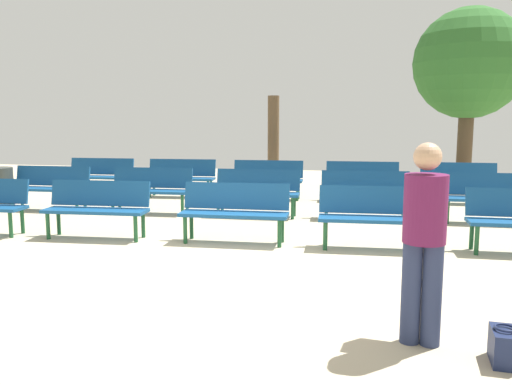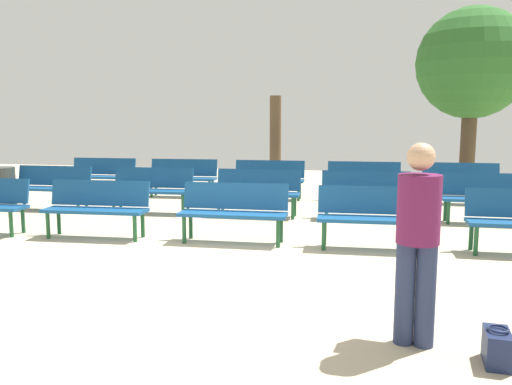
% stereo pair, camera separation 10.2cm
% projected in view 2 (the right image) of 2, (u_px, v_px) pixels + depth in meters
% --- Properties ---
extents(ground_plane, '(25.32, 25.32, 0.00)m').
position_uv_depth(ground_plane, '(203.00, 272.00, 6.31)').
color(ground_plane, '#BCAD8E').
extents(bench_r0_c1, '(1.62, 0.57, 0.87)m').
position_uv_depth(bench_r0_c1, '(97.00, 205.00, 8.12)').
color(bench_r0_c1, navy).
rests_on(bench_r0_c1, ground_plane).
extents(bench_r0_c2, '(1.61, 0.53, 0.87)m').
position_uv_depth(bench_r0_c2, '(234.00, 209.00, 7.80)').
color(bench_r0_c2, navy).
rests_on(bench_r0_c2, ground_plane).
extents(bench_r0_c3, '(1.62, 0.56, 0.87)m').
position_uv_depth(bench_r0_c3, '(375.00, 213.00, 7.40)').
color(bench_r0_c3, navy).
rests_on(bench_r0_c3, ground_plane).
extents(bench_r1_c0, '(1.61, 0.52, 0.87)m').
position_uv_depth(bench_r1_c0, '(52.00, 185.00, 10.60)').
color(bench_r1_c0, navy).
rests_on(bench_r1_c0, ground_plane).
extents(bench_r1_c1, '(1.62, 0.55, 0.87)m').
position_uv_depth(bench_r1_c1, '(152.00, 187.00, 10.26)').
color(bench_r1_c1, navy).
rests_on(bench_r1_c1, ground_plane).
extents(bench_r1_c2, '(1.61, 0.52, 0.87)m').
position_uv_depth(bench_r1_c2, '(258.00, 189.00, 9.89)').
color(bench_r1_c2, navy).
rests_on(bench_r1_c2, ground_plane).
extents(bench_r1_c3, '(1.63, 0.57, 0.87)m').
position_uv_depth(bench_r1_c3, '(366.00, 192.00, 9.57)').
color(bench_r1_c3, navy).
rests_on(bench_r1_c3, ground_plane).
extents(bench_r1_c4, '(1.61, 0.52, 0.87)m').
position_uv_depth(bench_r1_c4, '(489.00, 195.00, 9.19)').
color(bench_r1_c4, navy).
rests_on(bench_r1_c4, ground_plane).
extents(bench_r2_c0, '(1.62, 0.54, 0.87)m').
position_uv_depth(bench_r2_c0, '(102.00, 174.00, 12.70)').
color(bench_r2_c0, navy).
rests_on(bench_r2_c0, ground_plane).
extents(bench_r2_c1, '(1.63, 0.59, 0.87)m').
position_uv_depth(bench_r2_c1, '(183.00, 175.00, 12.36)').
color(bench_r2_c1, navy).
rests_on(bench_r2_c1, ground_plane).
extents(bench_r2_c2, '(1.62, 0.55, 0.87)m').
position_uv_depth(bench_r2_c2, '(269.00, 177.00, 12.00)').
color(bench_r2_c2, navy).
rests_on(bench_r2_c2, ground_plane).
extents(bench_r2_c3, '(1.62, 0.54, 0.87)m').
position_uv_depth(bench_r2_c3, '(364.00, 179.00, 11.65)').
color(bench_r2_c3, navy).
rests_on(bench_r2_c3, ground_plane).
extents(bench_r2_c4, '(1.61, 0.52, 0.87)m').
position_uv_depth(bench_r2_c4, '(461.00, 180.00, 11.35)').
color(bench_r2_c4, navy).
rests_on(bench_r2_c4, ground_plane).
extents(tree_0, '(2.98, 2.98, 4.80)m').
position_uv_depth(tree_0, '(472.00, 64.00, 14.15)').
color(tree_0, '#4C3A28').
rests_on(tree_0, ground_plane).
extents(tree_1, '(0.29, 0.29, 2.41)m').
position_uv_depth(tree_1, '(275.00, 143.00, 13.51)').
color(tree_1, brown).
rests_on(tree_1, ground_plane).
extents(visitor_with_backpack, '(0.38, 0.56, 1.65)m').
position_uv_depth(visitor_with_backpack, '(418.00, 231.00, 4.20)').
color(visitor_with_backpack, navy).
rests_on(visitor_with_backpack, ground_plane).
extents(handbag, '(0.20, 0.33, 0.29)m').
position_uv_depth(handbag, '(497.00, 347.00, 3.93)').
color(handbag, '#192347').
rests_on(handbag, ground_plane).
extents(trash_bin, '(0.59, 0.59, 0.85)m').
position_uv_depth(trash_bin, '(1.00, 188.00, 10.68)').
color(trash_bin, '#383D38').
rests_on(trash_bin, ground_plane).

